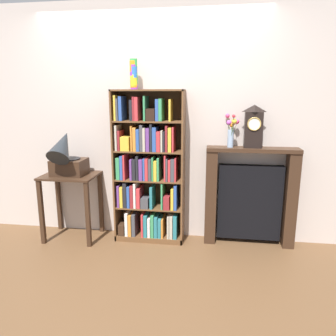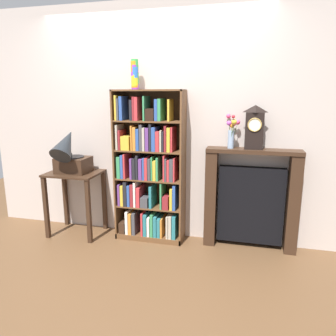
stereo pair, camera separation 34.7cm
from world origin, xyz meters
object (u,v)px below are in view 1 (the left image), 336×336
object	(u,v)px
side_table_left	(71,191)
gramophone	(66,156)
cup_stack	(134,74)
flower_vase	(231,130)
bookshelf	(148,174)
fireplace_mantel	(250,197)
mantel_clock	(253,126)

from	to	relation	value
side_table_left	gramophone	world-z (taller)	gramophone
cup_stack	flower_vase	size ratio (longest dim) A/B	0.88
flower_vase	bookshelf	bearing A→B (deg)	-177.37
side_table_left	gramophone	distance (m)	0.42
gramophone	bookshelf	bearing A→B (deg)	9.92
bookshelf	flower_vase	size ratio (longest dim) A/B	4.81
gramophone	cup_stack	bearing A→B (deg)	12.54
cup_stack	side_table_left	distance (m)	1.47
side_table_left	fireplace_mantel	world-z (taller)	fireplace_mantel
bookshelf	fireplace_mantel	xyz separation A→B (m)	(1.12, 0.06, -0.24)
mantel_clock	flower_vase	bearing A→B (deg)	179.84
bookshelf	mantel_clock	distance (m)	1.23
gramophone	mantel_clock	xyz separation A→B (m)	(1.98, 0.19, 0.33)
gramophone	flower_vase	distance (m)	1.79
cup_stack	fireplace_mantel	bearing A→B (deg)	2.18
fireplace_mantel	mantel_clock	xyz separation A→B (m)	(-0.01, -0.02, 0.77)
cup_stack	bookshelf	bearing A→B (deg)	-4.39
fireplace_mantel	flower_vase	world-z (taller)	flower_vase
cup_stack	gramophone	world-z (taller)	cup_stack
fireplace_mantel	flower_vase	size ratio (longest dim) A/B	3.10
side_table_left	mantel_clock	size ratio (longest dim) A/B	1.70
side_table_left	fireplace_mantel	bearing A→B (deg)	4.19
bookshelf	mantel_clock	xyz separation A→B (m)	(1.11, 0.04, 0.53)
side_table_left	fireplace_mantel	distance (m)	2.00
gramophone	mantel_clock	world-z (taller)	mantel_clock
bookshelf	cup_stack	bearing A→B (deg)	175.61
bookshelf	side_table_left	size ratio (longest dim) A/B	2.23
bookshelf	mantel_clock	size ratio (longest dim) A/B	3.79
bookshelf	cup_stack	size ratio (longest dim) A/B	5.45
side_table_left	gramophone	xyz separation A→B (m)	(-0.00, -0.07, 0.42)
bookshelf	gramophone	xyz separation A→B (m)	(-0.87, -0.15, 0.21)
cup_stack	side_table_left	bearing A→B (deg)	-172.40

